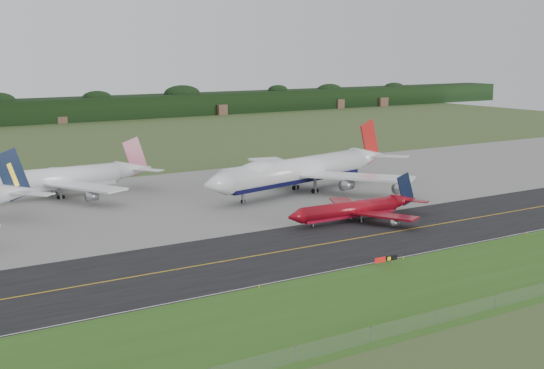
% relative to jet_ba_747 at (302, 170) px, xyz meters
% --- Properties ---
extents(ground, '(600.00, 600.00, 0.00)m').
position_rel_jet_ba_747_xyz_m(ground, '(-22.93, -43.28, -6.00)').
color(ground, '#415126').
rests_on(ground, ground).
extents(grass_verge, '(400.00, 30.00, 0.01)m').
position_rel_jet_ba_747_xyz_m(grass_verge, '(-22.93, -78.28, -5.99)').
color(grass_verge, '#305A1A').
rests_on(grass_verge, ground).
extents(taxiway, '(400.00, 32.00, 0.02)m').
position_rel_jet_ba_747_xyz_m(taxiway, '(-22.93, -47.28, -5.99)').
color(taxiway, black).
rests_on(taxiway, ground).
extents(apron, '(400.00, 78.00, 0.01)m').
position_rel_jet_ba_747_xyz_m(apron, '(-22.93, 7.72, -5.99)').
color(apron, gray).
rests_on(apron, ground).
extents(taxiway_centreline, '(400.00, 0.40, 0.00)m').
position_rel_jet_ba_747_xyz_m(taxiway_centreline, '(-22.93, -47.28, -5.97)').
color(taxiway_centreline, gold).
rests_on(taxiway_centreline, taxiway).
extents(taxiway_edge_line, '(400.00, 0.25, 0.00)m').
position_rel_jet_ba_747_xyz_m(taxiway_edge_line, '(-22.93, -62.78, -5.97)').
color(taxiway_edge_line, silver).
rests_on(taxiway_edge_line, taxiway).
extents(perimeter_fence, '(320.00, 0.10, 320.00)m').
position_rel_jet_ba_747_xyz_m(perimeter_fence, '(-22.93, -91.28, -4.90)').
color(perimeter_fence, slate).
rests_on(perimeter_fence, ground).
extents(horizon_treeline, '(700.00, 25.00, 12.00)m').
position_rel_jet_ba_747_xyz_m(horizon_treeline, '(-22.93, 230.49, -0.53)').
color(horizon_treeline, black).
rests_on(horizon_treeline, ground).
extents(jet_ba_747, '(69.52, 56.62, 17.63)m').
position_rel_jet_ba_747_xyz_m(jet_ba_747, '(0.00, 0.00, 0.00)').
color(jet_ba_747, white).
rests_on(jet_ba_747, ground).
extents(jet_red_737, '(35.54, 29.09, 9.62)m').
position_rel_jet_ba_747_xyz_m(jet_red_737, '(-9.38, -34.50, -3.34)').
color(jet_red_737, maroon).
rests_on(jet_red_737, ground).
extents(jet_star_tail, '(53.98, 45.36, 14.29)m').
position_rel_jet_ba_747_xyz_m(jet_star_tail, '(-57.50, 28.47, -1.24)').
color(jet_star_tail, white).
rests_on(jet_star_tail, ground).
extents(taxiway_sign, '(4.91, 0.45, 1.63)m').
position_rel_jet_ba_747_xyz_m(taxiway_sign, '(-27.39, -65.17, -4.85)').
color(taxiway_sign, slate).
rests_on(taxiway_sign, ground).
extents(edge_marker_left, '(0.16, 0.16, 0.50)m').
position_rel_jet_ba_747_xyz_m(edge_marker_left, '(-53.06, -63.78, -5.75)').
color(edge_marker_left, yellow).
rests_on(edge_marker_left, ground).
extents(edge_marker_center, '(0.16, 0.16, 0.50)m').
position_rel_jet_ba_747_xyz_m(edge_marker_center, '(-21.95, -63.78, -5.75)').
color(edge_marker_center, yellow).
rests_on(edge_marker_center, ground).
extents(edge_marker_right, '(0.16, 0.16, 0.50)m').
position_rel_jet_ba_747_xyz_m(edge_marker_right, '(12.29, -63.78, -5.75)').
color(edge_marker_right, yellow).
rests_on(edge_marker_right, ground).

